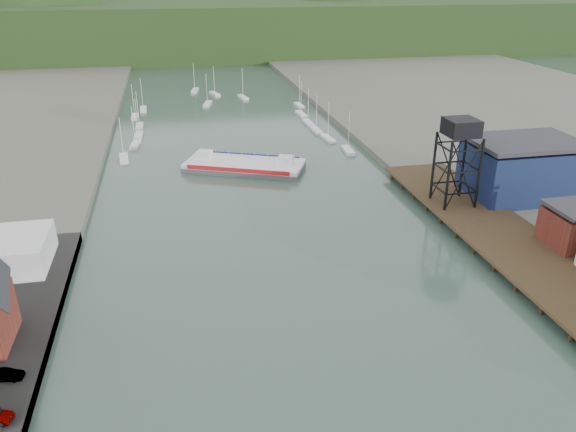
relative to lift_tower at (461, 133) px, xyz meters
name	(u,v)px	position (x,y,z in m)	size (l,w,h in m)	color
east_pier	(499,232)	(2.00, -13.00, -13.75)	(14.00, 70.00, 2.45)	black
lift_tower	(461,133)	(0.00, 0.00, 0.00)	(6.50, 6.50, 16.00)	black
blue_shed	(522,169)	(15.00, 2.00, -8.59)	(20.50, 14.50, 11.30)	#0E1D3E
marina_sailboats	(224,119)	(-34.92, 80.46, -15.30)	(57.71, 92.65, 0.90)	silver
distant_hills	(186,31)	(-38.98, 243.35, -5.27)	(500.00, 120.00, 80.00)	#1C3216
chain_ferry	(244,165)	(-34.92, 32.79, -14.54)	(28.80, 20.65, 3.85)	#494A4C
car_west_b	(6,375)	(-70.17, -35.45, -13.44)	(1.29, 3.70, 1.22)	#999999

